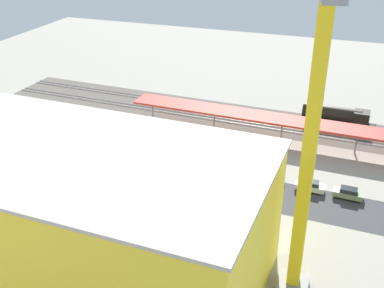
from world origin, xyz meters
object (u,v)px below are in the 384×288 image
box_truck_1 (69,171)px  street_tree_0 (162,166)px  construction_building (88,217)px  street_tree_2 (203,170)px  parked_car_3 (233,171)px  parked_car_2 (270,179)px  tower_crane (311,123)px  traffic_light (114,132)px  parked_car_0 (348,194)px  parked_car_4 (194,166)px  platform_canopy_near (283,120)px  locomotive (339,117)px  parked_car_5 (160,161)px  box_truck_2 (225,204)px  box_truck_0 (207,202)px  parked_car_1 (310,187)px

box_truck_1 → street_tree_0: street_tree_0 is taller
construction_building → street_tree_2: (-7.31, -20.26, -3.12)m
parked_car_3 → parked_car_2: bearing=178.0°
tower_crane → traffic_light: tower_crane is taller
parked_car_3 → street_tree_2: street_tree_2 is taller
parked_car_0 → parked_car_4: size_ratio=1.02×
platform_canopy_near → locomotive: size_ratio=4.11×
locomotive → parked_car_2: 28.43m
parked_car_4 → parked_car_5: bearing=4.6°
locomotive → traffic_light: size_ratio=2.42×
construction_building → box_truck_2: construction_building is taller
parked_car_0 → parked_car_4: 25.34m
tower_crane → box_truck_0: size_ratio=3.59×
platform_canopy_near → locomotive: (-9.66, -11.03, -2.41)m
parked_car_0 → traffic_light: size_ratio=0.75×
parked_car_3 → box_truck_0: box_truck_0 is taller
parked_car_4 → tower_crane: tower_crane is taller
tower_crane → box_truck_0: bearing=-34.9°
platform_canopy_near → box_truck_1: 39.99m
street_tree_2 → traffic_light: 21.98m
parked_car_1 → traffic_light: bearing=-2.4°
parked_car_3 → box_truck_1: size_ratio=0.49×
tower_crane → street_tree_0: tower_crane is taller
locomotive → traffic_light: traffic_light is taller
tower_crane → box_truck_2: 24.63m
street_tree_2 → platform_canopy_near: bearing=-107.9°
parked_car_3 → box_truck_2: size_ratio=0.48×
box_truck_1 → construction_building: bearing=130.1°
locomotive → tower_crane: 51.89m
parked_car_0 → street_tree_2: street_tree_2 is taller
parked_car_0 → box_truck_2: (16.75, 10.53, 0.96)m
parked_car_2 → traffic_light: traffic_light is taller
parked_car_1 → street_tree_0: size_ratio=0.64×
parked_car_1 → parked_car_5: bearing=0.8°
parked_car_0 → parked_car_4: bearing=-0.6°
parked_car_4 → tower_crane: bearing=133.6°
locomotive → parked_car_4: size_ratio=3.28×
locomotive → tower_crane: (1.43, 48.31, 18.88)m
parked_car_1 → box_truck_1: (37.60, 9.98, 0.82)m
tower_crane → parked_car_1: bearing=-88.1°
traffic_light → box_truck_0: bearing=149.9°
parked_car_4 → street_tree_2: size_ratio=0.62×
locomotive → box_truck_1: bearing=43.2°
locomotive → parked_car_2: size_ratio=3.35×
parked_car_0 → parked_car_2: parked_car_0 is taller
box_truck_2 → construction_building: bearing=56.0°
platform_canopy_near → parked_car_1: (-7.55, 16.27, -3.55)m
parked_car_5 → box_truck_1: size_ratio=0.52×
street_tree_0 → street_tree_2: (-6.45, -0.87, 0.17)m
parked_car_0 → parked_car_4: parked_car_0 is taller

